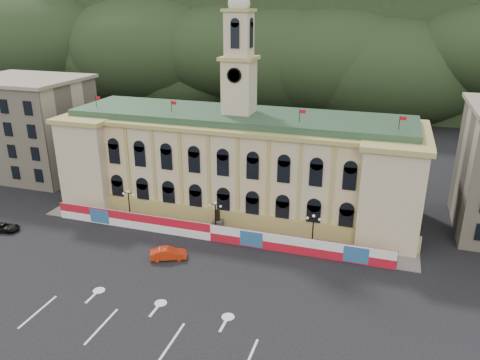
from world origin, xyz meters
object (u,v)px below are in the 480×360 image
(statue, at_px, (218,224))
(red_sedan, at_px, (168,254))
(black_suv, at_px, (4,227))
(lamp_center, at_px, (215,215))

(statue, xyz_separation_m, red_sedan, (-3.42, -9.44, -0.40))
(black_suv, bearing_deg, red_sedan, -102.72)
(lamp_center, height_order, red_sedan, lamp_center)
(statue, distance_m, lamp_center, 2.14)
(red_sedan, xyz_separation_m, black_suv, (-26.58, -0.21, -0.16))
(statue, xyz_separation_m, lamp_center, (0.00, -1.00, 1.89))
(lamp_center, distance_m, red_sedan, 9.40)
(statue, bearing_deg, black_suv, -162.16)
(lamp_center, relative_size, black_suv, 1.06)
(red_sedan, bearing_deg, black_suv, 66.08)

